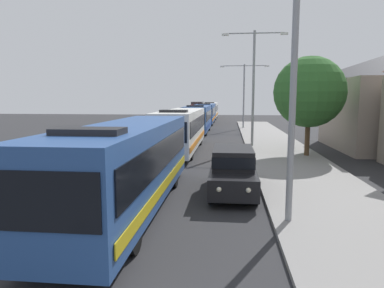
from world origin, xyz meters
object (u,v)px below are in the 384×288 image
bus_lead (129,163)px  box_truck_oncoming (197,109)px  streetlamp_mid (254,78)px  streetlamp_far (244,89)px  bus_middle (198,118)px  bus_fourth_in_line (206,113)px  bus_rear (210,110)px  bus_second_in_line (182,128)px  roadside_tree (309,92)px  white_suv (233,169)px  streetlamp_near (295,45)px

bus_lead → box_truck_oncoming: (-3.30, 62.81, 0.01)m
streetlamp_mid → streetlamp_far: bearing=90.0°
bus_middle → streetlamp_mid: 13.24m
bus_fourth_in_line → streetlamp_mid: streetlamp_mid is taller
bus_rear → bus_lead: bearing=-90.0°
bus_second_in_line → box_truck_oncoming: bearing=93.9°
bus_middle → roadside_tree: bearing=-61.2°
bus_fourth_in_line → bus_second_in_line: bearing=-90.0°
bus_second_in_line → roadside_tree: 9.34m
bus_fourth_in_line → box_truck_oncoming: size_ratio=1.68×
bus_fourth_in_line → white_suv: 38.75m
bus_second_in_line → bus_rear: size_ratio=1.03×
bus_fourth_in_line → box_truck_oncoming: bus_fourth_in_line is taller
bus_rear → streetlamp_near: 55.97m
white_suv → streetlamp_near: (1.70, -3.51, 4.47)m
bus_lead → bus_rear: same height
streetlamp_mid → box_truck_oncoming: bearing=100.6°
box_truck_oncoming → roadside_tree: 52.52m
bus_second_in_line → roadside_tree: size_ratio=1.89×
streetlamp_mid → bus_rear: bearing=98.0°
bus_lead → streetlamp_mid: streetlamp_mid is taller
bus_lead → bus_second_in_line: (0.00, 13.81, 0.00)m
streetlamp_mid → streetlamp_far: 17.15m
bus_lead → streetlamp_mid: bearing=71.5°
streetlamp_near → streetlamp_far: streetlamp_near is taller
bus_rear → streetlamp_far: size_ratio=1.48×
box_truck_oncoming → streetlamp_mid: (8.70, -46.67, 3.84)m
bus_middle → box_truck_oncoming: bus_middle is taller
bus_middle → bus_fourth_in_line: bearing=90.0°
streetlamp_mid → roadside_tree: size_ratio=1.38×
bus_fourth_in_line → streetlamp_far: size_ratio=1.43×
box_truck_oncoming → bus_lead: bearing=-87.0°
bus_middle → streetlamp_mid: streetlamp_mid is taller
bus_second_in_line → bus_fourth_in_line: bearing=90.0°
bus_fourth_in_line → white_suv: size_ratio=2.36×
bus_second_in_line → white_suv: size_ratio=2.52×
bus_rear → streetlamp_near: (5.40, -55.58, 3.81)m
roadside_tree → bus_middle: bearing=118.8°
bus_middle → streetlamp_near: size_ratio=1.20×
streetlamp_far → bus_second_in_line: bearing=-105.5°
bus_lead → streetlamp_near: 6.69m
bus_lead → streetlamp_near: streetlamp_near is taller
bus_second_in_line → bus_fourth_in_line: (-0.00, 27.26, -0.00)m
bus_rear → white_suv: (3.70, -52.07, -0.66)m
streetlamp_mid → streetlamp_near: bearing=-90.0°
bus_second_in_line → box_truck_oncoming: size_ratio=1.79×
roadside_tree → streetlamp_near: bearing=-104.6°
bus_lead → bus_second_in_line: 13.81m
bus_lead → bus_middle: size_ratio=1.06×
bus_lead → bus_fourth_in_line: 41.07m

